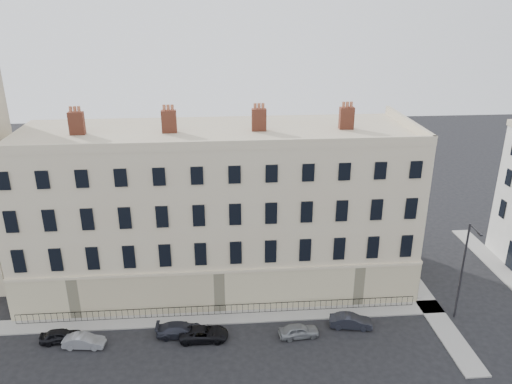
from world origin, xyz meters
TOP-DOWN VIEW (x-y plane):
  - ground at (0.00, 0.00)m, footprint 160.00×160.00m
  - terrace at (-5.97, 11.97)m, footprint 36.22×12.22m
  - pavement_terrace at (-10.00, 5.00)m, footprint 48.00×2.00m
  - pavement_east_return at (13.00, 8.00)m, footprint 2.00×24.00m
  - pavement_adjacent at (23.00, 10.00)m, footprint 2.00×20.00m
  - railings at (-6.00, 5.40)m, footprint 35.00×0.04m
  - car_a at (-19.03, 2.87)m, footprint 3.36×1.63m
  - car_b at (-16.96, 2.02)m, footprint 3.43×1.51m
  - car_c at (-9.32, 2.83)m, footprint 4.04×1.71m
  - car_d at (-7.38, 2.19)m, footprint 4.06×1.92m
  - car_e at (0.47, 1.91)m, footprint 3.44×1.64m
  - car_f at (5.08, 2.80)m, footprint 3.74×1.82m
  - streetlamp at (14.61, 3.39)m, footprint 0.23×1.96m

SIDE VIEW (x-z plane):
  - ground at x=0.00m, z-range 0.00..0.00m
  - pavement_terrace at x=-10.00m, z-range 0.00..0.12m
  - pavement_east_return at x=13.00m, z-range 0.00..0.12m
  - pavement_adjacent at x=23.00m, z-range 0.00..0.12m
  - car_b at x=-16.96m, z-range 0.00..1.10m
  - railings at x=-6.00m, z-range 0.07..1.03m
  - car_a at x=-19.03m, z-range 0.00..1.11m
  - car_d at x=-7.38m, z-range 0.00..1.12m
  - car_e at x=0.47m, z-range 0.00..1.14m
  - car_c at x=-9.32m, z-range 0.00..1.16m
  - car_f at x=5.08m, z-range 0.00..1.18m
  - streetlamp at x=14.61m, z-range 0.49..9.56m
  - terrace at x=-5.97m, z-range -1.00..16.00m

